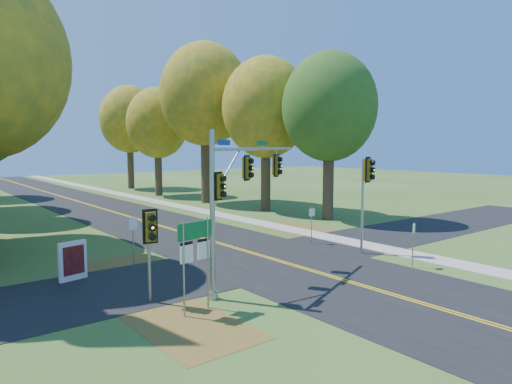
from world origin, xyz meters
TOP-DOWN VIEW (x-y plane):
  - ground at (0.00, 0.00)m, footprint 160.00×160.00m
  - road_main at (0.00, 0.00)m, footprint 8.00×160.00m
  - road_cross at (0.00, 2.00)m, footprint 60.00×6.00m
  - centerline_left at (-0.10, 0.00)m, footprint 0.10×160.00m
  - centerline_right at (0.10, 0.00)m, footprint 0.10×160.00m
  - sidewalk_east at (6.20, 0.00)m, footprint 1.60×160.00m
  - leaf_patch_w_near at (-6.50, 4.00)m, footprint 4.00×6.00m
  - leaf_patch_e at (6.80, 6.00)m, footprint 3.50×8.00m
  - leaf_patch_w_far at (-7.50, -3.00)m, footprint 3.00×5.00m
  - tree_e_a at (11.57, 8.77)m, footprint 7.20×7.20m
  - tree_e_b at (10.97, 15.58)m, footprint 7.60×7.60m
  - tree_e_c at (9.88, 23.69)m, footprint 8.80×8.80m
  - tree_e_d at (9.26, 32.87)m, footprint 7.00×7.00m
  - tree_e_e at (10.47, 43.58)m, footprint 7.80×7.80m
  - traffic_mast at (-3.98, -0.81)m, footprint 6.34×2.94m
  - east_signal_pole at (4.55, -0.37)m, footprint 0.58×0.68m
  - ped_signal_pole at (-7.57, -0.54)m, footprint 0.54×0.62m
  - route_sign_cluster at (-6.74, -2.20)m, footprint 1.47×0.31m
  - info_kiosk at (-8.87, 4.17)m, footprint 1.21×0.43m
  - reg_sign_e_north at (4.20, 3.20)m, footprint 0.40×0.07m
  - reg_sign_e_south at (4.20, -3.38)m, footprint 0.38×0.16m
  - reg_sign_w at (-6.21, 4.13)m, footprint 0.45×0.20m

SIDE VIEW (x-z plane):
  - ground at x=0.00m, z-range 0.00..0.00m
  - leaf_patch_w_near at x=-6.50m, z-range 0.00..0.01m
  - leaf_patch_e at x=6.80m, z-range 0.00..0.01m
  - leaf_patch_w_far at x=-7.50m, z-range 0.00..0.01m
  - road_cross at x=0.00m, z-range 0.00..0.02m
  - road_main at x=0.00m, z-range 0.00..0.02m
  - centerline_left at x=-0.10m, z-range 0.02..0.03m
  - centerline_right at x=0.10m, z-range 0.02..0.03m
  - sidewalk_east at x=6.20m, z-range 0.00..0.06m
  - info_kiosk at x=-8.87m, z-range 0.00..1.66m
  - reg_sign_e_south at x=4.20m, z-range 0.38..2.47m
  - reg_sign_e_north at x=4.20m, z-range 0.39..2.49m
  - reg_sign_w at x=-6.21m, z-range 0.45..2.90m
  - route_sign_cluster at x=-6.74m, z-range 0.65..3.83m
  - ped_signal_pole at x=-7.57m, z-range 0.83..4.24m
  - east_signal_pole at x=4.55m, z-range 1.31..6.38m
  - traffic_mast at x=-3.98m, z-range 0.88..7.07m
  - tree_e_d at x=9.26m, z-range 2.08..14.40m
  - tree_e_a at x=11.57m, z-range 2.16..14.90m
  - tree_e_b at x=10.97m, z-range 2.23..15.56m
  - tree_e_e at x=10.47m, z-range 2.32..16.06m
  - tree_e_c at x=9.88m, z-range 2.77..18.56m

